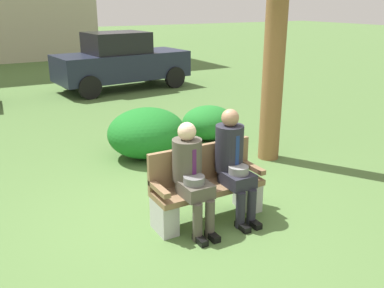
{
  "coord_description": "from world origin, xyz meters",
  "views": [
    {
      "loc": [
        -2.08,
        -4.1,
        2.53
      ],
      "look_at": [
        0.34,
        0.2,
        0.85
      ],
      "focal_mm": 39.33,
      "sensor_mm": 36.0,
      "label": 1
    }
  ],
  "objects_px": {
    "shrub_mid_lawn": "(208,123)",
    "parked_car_far": "(121,61)",
    "seated_man_left": "(191,172)",
    "shrub_near_bench": "(147,133)",
    "seated_man_right": "(233,160)",
    "park_bench": "(206,188)"
  },
  "relations": [
    {
      "from": "park_bench",
      "to": "seated_man_right",
      "type": "height_order",
      "value": "seated_man_right"
    },
    {
      "from": "seated_man_right",
      "to": "shrub_mid_lawn",
      "type": "xyz_separation_m",
      "value": [
        1.36,
        2.77,
        -0.42
      ]
    },
    {
      "from": "seated_man_right",
      "to": "shrub_near_bench",
      "type": "xyz_separation_m",
      "value": [
        -0.05,
        2.46,
        -0.33
      ]
    },
    {
      "from": "seated_man_left",
      "to": "seated_man_right",
      "type": "height_order",
      "value": "seated_man_right"
    },
    {
      "from": "seated_man_left",
      "to": "shrub_near_bench",
      "type": "distance_m",
      "value": 2.54
    },
    {
      "from": "seated_man_right",
      "to": "park_bench",
      "type": "bearing_deg",
      "value": 158.03
    },
    {
      "from": "park_bench",
      "to": "shrub_near_bench",
      "type": "relative_size",
      "value": 1.03
    },
    {
      "from": "shrub_near_bench",
      "to": "shrub_mid_lawn",
      "type": "distance_m",
      "value": 1.45
    },
    {
      "from": "seated_man_right",
      "to": "shrub_mid_lawn",
      "type": "height_order",
      "value": "seated_man_right"
    },
    {
      "from": "park_bench",
      "to": "seated_man_left",
      "type": "bearing_deg",
      "value": -155.44
    },
    {
      "from": "shrub_near_bench",
      "to": "park_bench",
      "type": "bearing_deg",
      "value": -96.01
    },
    {
      "from": "seated_man_left",
      "to": "seated_man_right",
      "type": "distance_m",
      "value": 0.58
    },
    {
      "from": "seated_man_right",
      "to": "shrub_near_bench",
      "type": "bearing_deg",
      "value": 91.21
    },
    {
      "from": "shrub_mid_lawn",
      "to": "seated_man_right",
      "type": "bearing_deg",
      "value": -116.16
    },
    {
      "from": "park_bench",
      "to": "parked_car_far",
      "type": "bearing_deg",
      "value": 76.5
    },
    {
      "from": "park_bench",
      "to": "shrub_mid_lawn",
      "type": "bearing_deg",
      "value": 57.94
    },
    {
      "from": "seated_man_left",
      "to": "shrub_mid_lawn",
      "type": "xyz_separation_m",
      "value": [
        1.94,
        2.78,
        -0.38
      ]
    },
    {
      "from": "shrub_near_bench",
      "to": "parked_car_far",
      "type": "relative_size",
      "value": 0.33
    },
    {
      "from": "park_bench",
      "to": "shrub_mid_lawn",
      "type": "distance_m",
      "value": 3.13
    },
    {
      "from": "park_bench",
      "to": "seated_man_right",
      "type": "xyz_separation_m",
      "value": [
        0.3,
        -0.12,
        0.35
      ]
    },
    {
      "from": "seated_man_right",
      "to": "shrub_mid_lawn",
      "type": "distance_m",
      "value": 3.11
    },
    {
      "from": "shrub_mid_lawn",
      "to": "parked_car_far",
      "type": "height_order",
      "value": "parked_car_far"
    }
  ]
}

